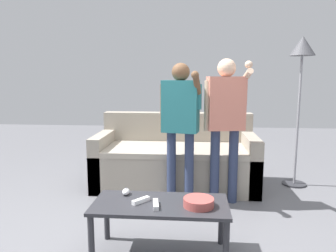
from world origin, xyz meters
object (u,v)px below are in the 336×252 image
at_px(snack_bowl, 199,202).
at_px(game_remote_wand_near, 156,204).
at_px(game_remote_nunchuk, 126,192).
at_px(floor_lamp, 302,61).
at_px(player_center, 180,117).
at_px(player_right, 225,114).
at_px(couch, 176,160).
at_px(coffee_table, 160,210).
at_px(game_remote_wand_far, 141,201).

height_order(snack_bowl, game_remote_wand_near, snack_bowl).
height_order(game_remote_nunchuk, floor_lamp, floor_lamp).
xyz_separation_m(player_center, player_right, (0.45, 0.06, 0.03)).
xyz_separation_m(couch, floor_lamp, (1.44, 0.11, 1.18)).
distance_m(snack_bowl, player_center, 1.14).
xyz_separation_m(coffee_table, floor_lamp, (1.46, 1.66, 1.13)).
height_order(game_remote_nunchuk, player_right, player_right).
bearing_deg(floor_lamp, game_remote_nunchuk, -138.87).
distance_m(couch, game_remote_nunchuk, 1.45).
height_order(game_remote_wand_near, game_remote_wand_far, same).
relative_size(player_right, game_remote_wand_far, 11.01).
bearing_deg(game_remote_wand_far, player_right, 56.46).
xyz_separation_m(couch, snack_bowl, (0.25, -1.59, 0.13)).
height_order(floor_lamp, player_center, floor_lamp).
distance_m(floor_lamp, player_center, 1.63).
distance_m(snack_bowl, game_remote_wand_far, 0.42).
bearing_deg(snack_bowl, coffee_table, 171.64).
relative_size(snack_bowl, game_remote_wand_near, 1.35).
relative_size(floor_lamp, game_remote_wand_far, 13.11).
height_order(couch, game_remote_nunchuk, couch).
bearing_deg(game_remote_wand_far, player_center, 76.33).
bearing_deg(game_remote_wand_near, snack_bowl, 4.96).
bearing_deg(snack_bowl, couch, 99.03).
relative_size(game_remote_nunchuk, game_remote_wand_far, 0.65).
xyz_separation_m(couch, game_remote_nunchuk, (-0.30, -1.42, 0.12)).
distance_m(game_remote_nunchuk, floor_lamp, 2.55).
height_order(coffee_table, snack_bowl, snack_bowl).
bearing_deg(player_right, game_remote_wand_near, -117.54).
relative_size(snack_bowl, player_right, 0.15).
bearing_deg(game_remote_wand_near, game_remote_nunchuk, 141.52).
bearing_deg(couch, game_remote_wand_near, -91.64).
distance_m(couch, player_center, 0.83).
bearing_deg(game_remote_nunchuk, floor_lamp, 41.13).
distance_m(game_remote_nunchuk, player_right, 1.32).
distance_m(couch, game_remote_wand_near, 1.63).
height_order(player_center, player_right, player_right).
relative_size(player_center, game_remote_wand_far, 10.70).
relative_size(coffee_table, game_remote_wand_near, 6.13).
distance_m(game_remote_nunchuk, game_remote_wand_near, 0.33).
bearing_deg(snack_bowl, player_right, 75.67).
height_order(couch, game_remote_wand_near, couch).
bearing_deg(game_remote_nunchuk, game_remote_wand_far, -45.66).
bearing_deg(game_remote_nunchuk, snack_bowl, -17.76).
bearing_deg(couch, floor_lamp, 4.26).
bearing_deg(couch, coffee_table, -90.77).
relative_size(game_remote_wand_near, game_remote_wand_far, 1.19).
height_order(couch, player_right, player_right).
xyz_separation_m(couch, player_center, (0.08, -0.57, 0.60)).
distance_m(player_center, game_remote_wand_far, 1.13).
bearing_deg(game_remote_wand_far, snack_bowl, -4.68).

